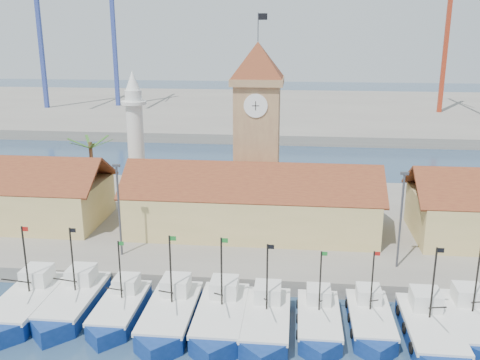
# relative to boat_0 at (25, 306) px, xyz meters

# --- Properties ---
(ground) EXTENTS (400.00, 400.00, 0.00)m
(ground) POSITION_rel_boat_0_xyz_m (17.16, -2.65, -0.81)
(ground) COLOR navy
(ground) RESTS_ON ground
(quay) EXTENTS (140.00, 32.00, 1.50)m
(quay) POSITION_rel_boat_0_xyz_m (17.16, 21.35, -0.06)
(quay) COLOR gray
(quay) RESTS_ON ground
(terminal) EXTENTS (240.00, 80.00, 2.00)m
(terminal) POSITION_rel_boat_0_xyz_m (17.16, 107.35, 0.19)
(terminal) COLOR gray
(terminal) RESTS_ON ground
(boat_0) EXTENTS (3.77, 10.33, 7.82)m
(boat_0) POSITION_rel_boat_0_xyz_m (0.00, 0.00, 0.00)
(boat_0) COLOR navy
(boat_0) RESTS_ON ground
(boat_1) EXTENTS (3.65, 9.99, 7.56)m
(boat_1) POSITION_rel_boat_0_xyz_m (3.66, 0.74, -0.03)
(boat_1) COLOR navy
(boat_1) RESTS_ON ground
(boat_2) EXTENTS (3.28, 8.98, 6.79)m
(boat_2) POSITION_rel_boat_0_xyz_m (7.84, 0.23, -0.11)
(boat_2) COLOR navy
(boat_2) RESTS_ON ground
(boat_3) EXTENTS (3.73, 10.21, 7.72)m
(boat_3) POSITION_rel_boat_0_xyz_m (12.15, -0.46, -0.01)
(boat_3) COLOR navy
(boat_3) RESTS_ON ground
(boat_4) EXTENTS (3.71, 10.18, 7.70)m
(boat_4) POSITION_rel_boat_0_xyz_m (16.16, -0.40, -0.01)
(boat_4) COLOR navy
(boat_4) RESTS_ON ground
(boat_5) EXTENTS (3.58, 9.81, 7.42)m
(boat_5) POSITION_rel_boat_0_xyz_m (19.72, -0.63, -0.04)
(boat_5) COLOR navy
(boat_5) RESTS_ON ground
(boat_6) EXTENTS (3.26, 8.92, 6.75)m
(boat_6) POSITION_rel_boat_0_xyz_m (23.78, 0.02, -0.11)
(boat_6) COLOR navy
(boat_6) RESTS_ON ground
(boat_7) EXTENTS (3.23, 8.84, 6.69)m
(boat_7) POSITION_rel_boat_0_xyz_m (27.78, 0.58, -0.12)
(boat_7) COLOR navy
(boat_7) RESTS_ON ground
(boat_8) EXTENTS (3.74, 10.26, 7.76)m
(boat_8) POSITION_rel_boat_0_xyz_m (32.02, -0.73, -0.01)
(boat_8) COLOR navy
(boat_8) RESTS_ON ground
(boat_9) EXTENTS (3.57, 9.79, 7.41)m
(boat_9) POSITION_rel_boat_0_xyz_m (35.57, 0.72, -0.04)
(boat_9) COLOR navy
(boat_9) RESTS_ON ground
(hall_center) EXTENTS (27.04, 10.13, 7.61)m
(hall_center) POSITION_rel_boat_0_xyz_m (17.16, 17.35, 3.18)
(hall_center) COLOR #D6B975
(hall_center) RESTS_ON quay
(clock_tower) EXTENTS (5.80, 5.80, 22.70)m
(clock_tower) POSITION_rel_boat_0_xyz_m (17.16, 23.34, 11.15)
(clock_tower) COLOR tan
(clock_tower) RESTS_ON quay
(minaret) EXTENTS (3.00, 3.00, 16.30)m
(minaret) POSITION_rel_boat_0_xyz_m (2.16, 25.35, 8.92)
(minaret) COLOR silver
(minaret) RESTS_ON quay
(palm_tree) EXTENTS (5.60, 5.03, 8.39)m
(palm_tree) POSITION_rel_boat_0_xyz_m (-2.84, 23.35, 5.44)
(palm_tree) COLOR brown
(palm_tree) RESTS_ON quay
(lamp_posts) EXTENTS (80.70, 0.25, 9.03)m
(lamp_posts) POSITION_rel_boat_0_xyz_m (17.66, 9.35, 5.67)
(lamp_posts) COLOR #3F3F44
(lamp_posts) RESTS_ON quay
(crane_blue_far) EXTENTS (1.00, 33.77, 48.69)m
(crane_blue_far) POSITION_rel_boat_0_xyz_m (-44.78, 97.96, 28.27)
(crane_blue_far) COLOR #314396
(crane_blue_far) RESTS_ON terminal
(crane_blue_near) EXTENTS (1.00, 32.10, 38.95)m
(crane_blue_near) POSITION_rel_boat_0_xyz_m (-27.20, 103.94, 22.76)
(crane_blue_near) COLOR #314396
(crane_blue_near) RESTS_ON terminal
(crane_red_right) EXTENTS (1.00, 33.82, 39.39)m
(crane_red_right) POSITION_rel_boat_0_xyz_m (57.48, 100.69, 23.14)
(crane_red_right) COLOR #A9331A
(crane_red_right) RESTS_ON terminal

